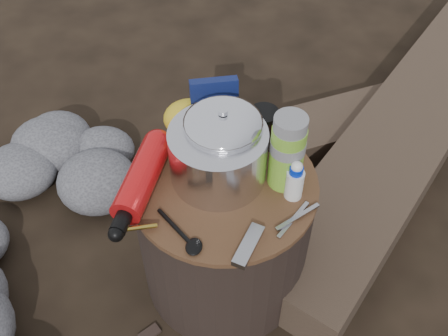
# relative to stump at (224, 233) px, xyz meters

# --- Properties ---
(ground) EXTENTS (60.00, 60.00, 0.00)m
(ground) POSITION_rel_stump_xyz_m (0.00, 0.00, -0.21)
(ground) COLOR black
(ground) RESTS_ON ground
(stump) EXTENTS (0.46, 0.46, 0.43)m
(stump) POSITION_rel_stump_xyz_m (0.00, 0.00, 0.00)
(stump) COLOR black
(stump) RESTS_ON ground
(rock_ring) EXTENTS (0.48, 1.04, 0.21)m
(rock_ring) POSITION_rel_stump_xyz_m (-0.58, 0.00, -0.11)
(rock_ring) COLOR #59585E
(rock_ring) RESTS_ON ground
(log_main) EXTENTS (1.21, 1.78, 0.16)m
(log_main) POSITION_rel_stump_xyz_m (0.64, 0.65, -0.13)
(log_main) COLOR #413226
(log_main) RESTS_ON ground
(log_small) EXTENTS (1.18, 0.72, 0.10)m
(log_small) POSITION_rel_stump_xyz_m (0.42, 0.65, -0.16)
(log_small) COLOR #413226
(log_small) RESTS_ON ground
(foil_windscreen) EXTENTS (0.24, 0.24, 0.14)m
(foil_windscreen) POSITION_rel_stump_xyz_m (-0.02, 0.03, 0.28)
(foil_windscreen) COLOR silver
(foil_windscreen) RESTS_ON stump
(camping_pot) EXTENTS (0.18, 0.18, 0.18)m
(camping_pot) POSITION_rel_stump_xyz_m (-0.01, 0.05, 0.30)
(camping_pot) COLOR white
(camping_pot) RESTS_ON stump
(fuel_bottle) EXTENTS (0.12, 0.31, 0.07)m
(fuel_bottle) POSITION_rel_stump_xyz_m (-0.19, -0.03, 0.25)
(fuel_bottle) COLOR red
(fuel_bottle) RESTS_ON stump
(thermos) EXTENTS (0.08, 0.08, 0.20)m
(thermos) POSITION_rel_stump_xyz_m (0.15, 0.02, 0.31)
(thermos) COLOR #7DBE32
(thermos) RESTS_ON stump
(travel_mug) EXTENTS (0.07, 0.07, 0.11)m
(travel_mug) POSITION_rel_stump_xyz_m (0.09, 0.15, 0.27)
(travel_mug) COLOR black
(travel_mug) RESTS_ON stump
(stuff_sack) EXTENTS (0.14, 0.12, 0.10)m
(stuff_sack) POSITION_rel_stump_xyz_m (-0.10, 0.17, 0.26)
(stuff_sack) COLOR yellow
(stuff_sack) RESTS_ON stump
(food_pouch) EXTENTS (0.13, 0.06, 0.16)m
(food_pouch) POSITION_rel_stump_xyz_m (-0.04, 0.19, 0.29)
(food_pouch) COLOR #0F1A51
(food_pouch) RESTS_ON stump
(multitool) EXTENTS (0.07, 0.12, 0.02)m
(multitool) POSITION_rel_stump_xyz_m (0.07, -0.18, 0.22)
(multitool) COLOR #A6A6AB
(multitool) RESTS_ON stump
(pot_grabber) EXTENTS (0.11, 0.12, 0.01)m
(pot_grabber) POSITION_rel_stump_xyz_m (0.17, -0.10, 0.22)
(pot_grabber) COLOR #A6A6AB
(pot_grabber) RESTS_ON stump
(spork) EXTENTS (0.13, 0.13, 0.01)m
(spork) POSITION_rel_stump_xyz_m (-0.10, -0.15, 0.22)
(spork) COLOR black
(spork) RESTS_ON stump
(squeeze_bottle) EXTENTS (0.04, 0.04, 0.10)m
(squeeze_bottle) POSITION_rel_stump_xyz_m (0.17, -0.02, 0.26)
(squeeze_bottle) COLOR white
(squeeze_bottle) RESTS_ON stump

